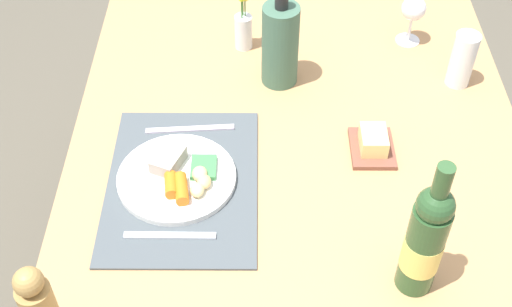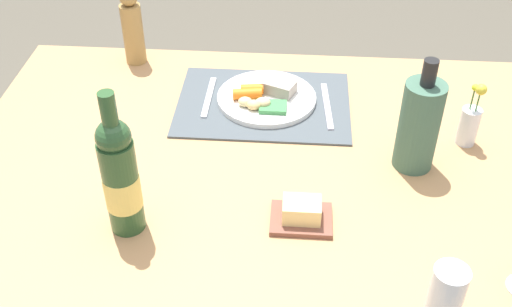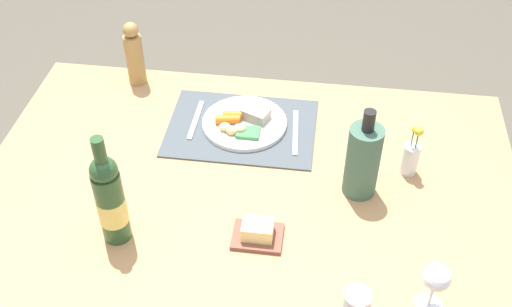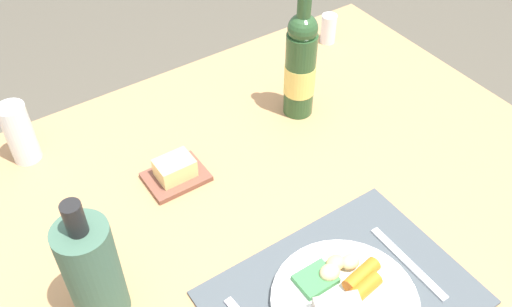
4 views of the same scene
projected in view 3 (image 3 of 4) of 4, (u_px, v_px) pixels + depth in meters
dining_table at (246, 204)px, 1.78m from camera, size 1.53×1.07×0.73m
placemat at (242, 128)px, 1.93m from camera, size 0.46×0.33×0.01m
dinner_plate at (244, 122)px, 1.93m from camera, size 0.26×0.26×0.05m
fork at (295, 132)px, 1.91m from camera, size 0.03×0.21×0.00m
knife at (196, 120)px, 1.95m from camera, size 0.02×0.19×0.00m
wine_glass at (436, 279)px, 1.39m from camera, size 0.07×0.07×0.14m
flower_vase at (411, 156)px, 1.75m from camera, size 0.05×0.05×0.17m
wine_bottle at (110, 199)px, 1.52m from camera, size 0.07×0.07×0.33m
cooler_bottle at (363, 160)px, 1.66m from camera, size 0.09×0.09×0.28m
pepper_mill at (134, 55)px, 2.05m from camera, size 0.06×0.06×0.23m
butter_dish at (258, 232)px, 1.59m from camera, size 0.13×0.10×0.05m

